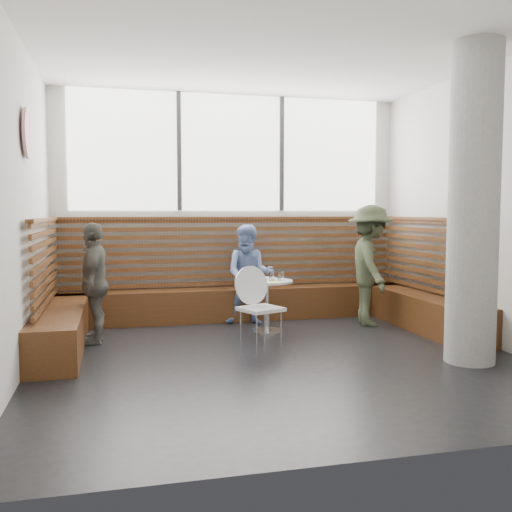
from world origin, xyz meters
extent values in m
cube|color=silver|center=(0.00, 0.00, 1.60)|extent=(5.00, 5.00, 3.20)
cube|color=black|center=(0.00, 0.00, 0.00)|extent=(5.00, 5.00, 0.01)
cube|color=white|center=(0.00, 0.00, 3.20)|extent=(5.00, 5.00, 0.01)
cube|color=white|center=(0.00, 2.48, 2.38)|extent=(4.50, 0.02, 1.65)
cube|color=#3F3F42|center=(-0.75, 2.46, 2.38)|extent=(0.06, 0.04, 1.65)
cube|color=#3F3F42|center=(0.75, 2.46, 2.38)|extent=(0.06, 0.04, 1.65)
cube|color=#442511|center=(0.00, 2.25, 0.23)|extent=(5.00, 0.50, 0.45)
cube|color=#442511|center=(-2.25, 1.25, 0.23)|extent=(0.50, 2.50, 0.45)
cube|color=#442511|center=(2.25, 1.25, 0.23)|extent=(0.50, 2.50, 0.45)
cube|color=#492812|center=(0.00, 2.42, 0.95)|extent=(4.88, 0.08, 0.98)
cube|color=#492812|center=(-2.42, 1.25, 0.95)|extent=(0.08, 2.38, 0.98)
cube|color=#492812|center=(2.42, 1.25, 0.95)|extent=(0.08, 2.38, 0.98)
cylinder|color=gray|center=(1.85, -0.60, 1.60)|extent=(0.50, 0.50, 3.20)
cylinder|color=white|center=(-2.46, 0.40, 2.30)|extent=(0.03, 0.50, 0.50)
cylinder|color=silver|center=(0.22, 1.30, 0.01)|extent=(0.41, 0.41, 0.02)
cylinder|color=silver|center=(0.22, 1.30, 0.33)|extent=(0.06, 0.06, 0.64)
cylinder|color=#B7B7BA|center=(0.22, 1.30, 0.65)|extent=(0.65, 0.65, 0.03)
cube|color=white|center=(-0.08, 0.46, 0.45)|extent=(0.42, 0.40, 0.04)
cylinder|color=white|center=(-0.08, 0.64, 0.70)|extent=(0.44, 0.10, 0.44)
cylinder|color=silver|center=(-0.25, 0.31, 0.21)|extent=(0.02, 0.02, 0.43)
cylinder|color=silver|center=(0.09, 0.31, 0.21)|extent=(0.02, 0.02, 0.43)
cylinder|color=silver|center=(-0.25, 0.61, 0.21)|extent=(0.02, 0.02, 0.43)
cylinder|color=silver|center=(0.09, 0.61, 0.21)|extent=(0.02, 0.02, 0.43)
imported|color=#3B442D|center=(1.69, 1.42, 0.81)|extent=(0.80, 1.15, 1.62)
imported|color=#7189C5|center=(0.12, 1.86, 0.68)|extent=(0.78, 0.69, 1.36)
imported|color=#5A5952|center=(-1.89, 1.22, 0.70)|extent=(0.41, 0.85, 1.41)
cylinder|color=white|center=(0.05, 1.42, 0.67)|extent=(0.19, 0.19, 0.01)
cylinder|color=white|center=(0.26, 1.47, 0.67)|extent=(0.22, 0.22, 0.02)
cylinder|color=white|center=(0.06, 1.29, 0.72)|extent=(0.07, 0.07, 0.10)
cylinder|color=white|center=(0.28, 1.28, 0.72)|extent=(0.07, 0.07, 0.12)
cylinder|color=white|center=(0.39, 1.28, 0.72)|extent=(0.07, 0.07, 0.11)
cube|color=#A5C64C|center=(0.25, 1.10, 0.67)|extent=(0.24, 0.21, 0.00)
camera|label=1|loc=(-1.64, -5.63, 1.53)|focal=40.00mm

